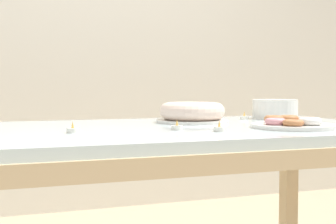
{
  "coord_description": "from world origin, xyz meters",
  "views": [
    {
      "loc": [
        -0.63,
        -1.67,
        0.9
      ],
      "look_at": [
        -0.08,
        -0.06,
        0.8
      ],
      "focal_mm": 50.0,
      "sensor_mm": 36.0,
      "label": 1
    }
  ],
  "objects": [
    {
      "name": "tealight_right_edge",
      "position": [
        -0.07,
        -0.13,
        0.75
      ],
      "size": [
        0.04,
        0.04,
        0.04
      ],
      "color": "silver",
      "rests_on": "dining_table"
    },
    {
      "name": "tealight_near_front",
      "position": [
        0.05,
        -0.22,
        0.75
      ],
      "size": [
        0.04,
        0.04,
        0.04
      ],
      "color": "silver",
      "rests_on": "dining_table"
    },
    {
      "name": "tealight_centre",
      "position": [
        -0.43,
        -0.11,
        0.75
      ],
      "size": [
        0.04,
        0.04,
        0.04
      ],
      "color": "silver",
      "rests_on": "dining_table"
    },
    {
      "name": "tealight_left_edge",
      "position": [
        0.4,
        0.25,
        0.75
      ],
      "size": [
        0.04,
        0.04,
        0.04
      ],
      "color": "silver",
      "rests_on": "dining_table"
    },
    {
      "name": "dining_table",
      "position": [
        0.0,
        0.0,
        0.65
      ],
      "size": [
        1.62,
        0.96,
        0.74
      ],
      "color": "silver",
      "rests_on": "ground"
    },
    {
      "name": "wall_back",
      "position": [
        0.0,
        1.71,
        1.3
      ],
      "size": [
        8.0,
        0.1,
        2.6
      ],
      "primitive_type": "cube",
      "color": "silver",
      "rests_on": "ground"
    },
    {
      "name": "cake_chocolate_round",
      "position": [
        0.1,
        0.17,
        0.78
      ],
      "size": [
        0.31,
        0.31,
        0.08
      ],
      "color": "silver",
      "rests_on": "dining_table"
    },
    {
      "name": "pastry_platter",
      "position": [
        0.36,
        -0.19,
        0.75
      ],
      "size": [
        0.32,
        0.32,
        0.04
      ],
      "color": "silver",
      "rests_on": "dining_table"
    },
    {
      "name": "plate_stack",
      "position": [
        0.55,
        0.25,
        0.78
      ],
      "size": [
        0.21,
        0.21,
        0.09
      ],
      "color": "silver",
      "rests_on": "dining_table"
    }
  ]
}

